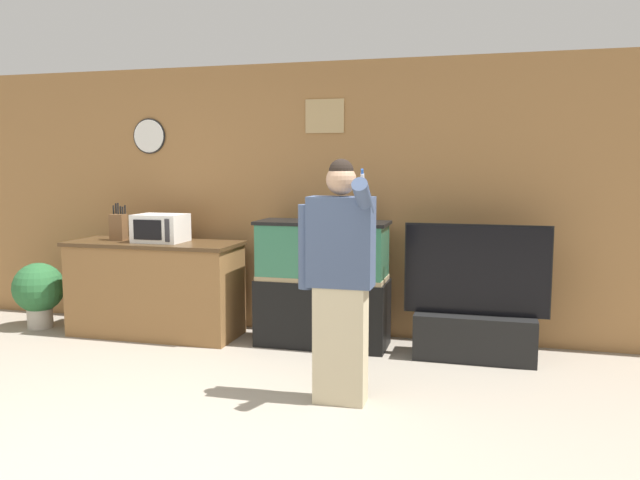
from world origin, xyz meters
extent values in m
plane|color=gray|center=(0.00, 0.00, 0.00)|extent=(18.00, 18.00, 0.00)
cube|color=olive|center=(0.00, 2.95, 1.30)|extent=(10.00, 0.06, 2.60)
cube|color=tan|center=(0.33, 2.91, 2.09)|extent=(0.37, 0.02, 0.32)
cylinder|color=white|center=(-1.53, 2.91, 1.93)|extent=(0.33, 0.03, 0.33)
cylinder|color=black|center=(-1.53, 2.91, 1.93)|extent=(0.36, 0.01, 0.36)
cube|color=brown|center=(-1.23, 2.43, 0.44)|extent=(1.62, 0.60, 0.87)
cube|color=#48321C|center=(-1.23, 2.43, 0.89)|extent=(1.66, 0.64, 0.03)
cube|color=white|center=(-1.16, 2.43, 1.04)|extent=(0.46, 0.35, 0.26)
cube|color=black|center=(-1.20, 2.25, 1.04)|extent=(0.29, 0.01, 0.18)
cube|color=#2D2D33|center=(-0.99, 2.25, 1.04)|extent=(0.05, 0.01, 0.21)
cube|color=brown|center=(-1.62, 2.43, 1.03)|extent=(0.14, 0.10, 0.25)
cylinder|color=black|center=(-1.67, 2.44, 1.20)|extent=(0.02, 0.02, 0.08)
cylinder|color=black|center=(-1.62, 2.44, 1.22)|extent=(0.02, 0.02, 0.11)
cylinder|color=black|center=(-1.57, 2.44, 1.20)|extent=(0.02, 0.02, 0.07)
cylinder|color=black|center=(-1.67, 2.48, 1.21)|extent=(0.02, 0.02, 0.10)
cylinder|color=black|center=(-1.62, 2.48, 1.20)|extent=(0.02, 0.02, 0.08)
cylinder|color=black|center=(-1.57, 2.48, 1.20)|extent=(0.02, 0.02, 0.09)
cube|color=black|center=(0.41, 2.50, 0.30)|extent=(1.18, 0.47, 0.60)
cube|color=#937F5B|center=(0.41, 2.50, 0.62)|extent=(1.15, 0.46, 0.04)
cube|color=#2D6B4C|center=(0.41, 2.50, 0.87)|extent=(1.14, 0.45, 0.51)
cube|color=black|center=(0.41, 2.50, 1.12)|extent=(1.18, 0.47, 0.03)
cube|color=black|center=(1.76, 2.44, 0.19)|extent=(1.00, 0.40, 0.38)
cube|color=black|center=(1.76, 2.44, 0.76)|extent=(1.18, 0.05, 0.74)
cube|color=black|center=(1.76, 2.47, 0.76)|extent=(1.21, 0.01, 0.77)
cube|color=#BCAD89|center=(0.89, 1.20, 0.41)|extent=(0.35, 0.20, 0.81)
cube|color=#3D4C6B|center=(0.89, 1.20, 1.12)|extent=(0.44, 0.21, 0.61)
sphere|color=tan|center=(0.89, 1.20, 1.54)|extent=(0.20, 0.20, 0.20)
sphere|color=black|center=(0.89, 1.20, 1.59)|extent=(0.17, 0.17, 0.17)
cylinder|color=#3D4C6B|center=(0.64, 1.20, 1.08)|extent=(0.11, 0.11, 0.58)
cylinder|color=#3D4C6B|center=(1.06, 1.06, 1.42)|extent=(0.10, 0.32, 0.27)
cylinder|color=white|center=(1.06, 1.04, 1.52)|extent=(0.02, 0.06, 0.11)
cylinder|color=#2856B2|center=(1.06, 1.02, 1.58)|extent=(0.02, 0.03, 0.05)
cylinder|color=#B2A899|center=(-2.50, 2.35, 0.10)|extent=(0.25, 0.25, 0.20)
sphere|color=#286033|center=(-2.50, 2.35, 0.41)|extent=(0.50, 0.50, 0.50)
camera|label=1|loc=(1.83, -2.86, 1.63)|focal=35.00mm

